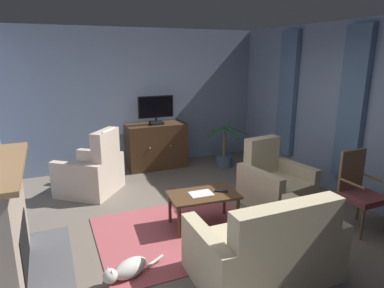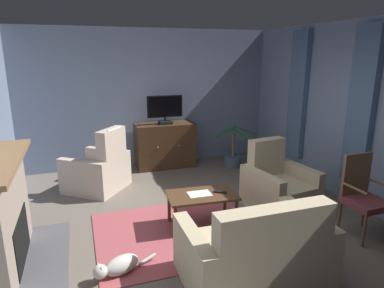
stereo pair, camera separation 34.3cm
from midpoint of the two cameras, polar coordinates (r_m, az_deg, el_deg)
name	(u,v)px [view 2 (the right image)]	position (r m, az deg, el deg)	size (l,w,h in m)	color
ground_plane	(201,234)	(4.55, 3.78, -14.88)	(5.66, 6.73, 0.04)	#665B51
wall_back	(149,98)	(6.98, -5.88, 7.67)	(5.66, 0.10, 2.74)	slate
wall_right_with_window	(371,117)	(5.56, 29.53, 3.98)	(0.10, 6.73, 2.74)	slate
curtain_panel_near	(361,107)	(5.52, 28.27, 5.52)	(0.10, 0.44, 2.30)	slate
curtain_panel_far	(298,95)	(6.62, 18.86, 7.77)	(0.10, 0.44, 2.30)	slate
rug_central	(177,232)	(4.52, -0.33, -14.69)	(2.05, 1.72, 0.01)	#9E474C
tv_cabinet	(165,146)	(6.88, -3.15, -0.38)	(1.17, 0.57, 0.90)	black
television	(165,109)	(6.67, -3.12, 5.92)	(0.70, 0.20, 0.56)	black
coffee_table	(202,198)	(4.51, 3.89, -9.14)	(0.94, 0.60, 0.46)	#4C331E
tv_remote	(220,192)	(4.54, 6.98, -8.05)	(0.17, 0.05, 0.02)	black
folded_newspaper	(199,194)	(4.48, 3.49, -8.41)	(0.30, 0.22, 0.01)	silver
sofa_floral	(257,253)	(3.63, 13.64, -17.50)	(1.44, 0.91, 0.94)	tan
armchair_beside_cabinet	(278,187)	(5.30, 16.11, -6.99)	(0.97, 1.01, 0.99)	tan
armchair_in_far_corner	(99,171)	(5.90, -13.82, -4.38)	(1.21, 1.21, 1.09)	#C6B29E
side_chair_beside_plant	(363,195)	(4.86, 28.69, -7.51)	(0.47, 0.47, 1.03)	brown
potted_plant_on_hearth_side	(233,158)	(6.96, 8.31, -2.34)	(0.92, 0.91, 0.86)	#3D4C5B
cat	(118,266)	(3.78, -9.63, -19.65)	(0.69, 0.33, 0.22)	beige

